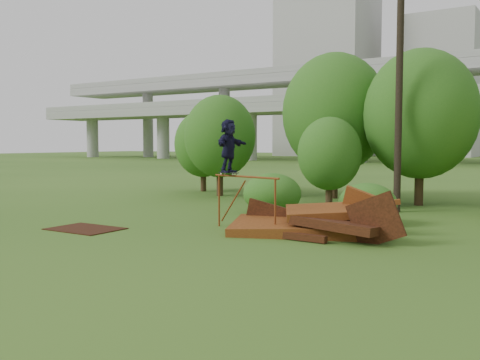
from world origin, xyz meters
The scene contains 16 objects.
ground centered at (0.00, 0.00, 0.00)m, with size 240.00×240.00×0.00m, color #2D5116.
scrap_pile centered at (1.52, 2.44, 0.32)m, with size 5.84×3.84×1.89m.
grind_rail centered at (-0.55, 1.94, 1.27)m, with size 2.72×0.64×1.75m.
skateboard centered at (-1.30, 2.10, 1.81)m, with size 0.78×0.35×0.08m.
skater centered at (-1.30, 2.10, 2.69)m, with size 1.61×0.51×1.73m, color black.
flat_plate centered at (-5.04, -0.66, 0.01)m, with size 2.26×1.62×0.03m, color black.
tree_0 centered at (-7.59, 10.65, 3.13)m, with size 3.75×3.75×5.29m.
tree_1 centered at (-2.06, 12.74, 4.25)m, with size 5.22×5.22×7.26m.
tree_2 centered at (-0.85, 9.31, 2.31)m, with size 2.78×2.78×3.92m.
tree_3 centered at (2.33, 11.96, 4.05)m, with size 5.00×5.00×6.94m.
tree_6 centered at (-9.90, 12.31, 2.72)m, with size 3.32×3.32×4.63m.
shrub_left centered at (-1.76, 5.84, 0.80)m, with size 2.32×2.14×1.61m, color #174C14.
shrub_right centered at (2.28, 5.28, 0.71)m, with size 2.01×1.84×1.42m, color #174C14.
utility_pole centered at (2.19, 9.07, 5.60)m, with size 1.40×0.28×11.06m.
building_left centered at (-38.00, 95.00, 17.50)m, with size 18.00×16.00×35.00m, color #9E9E99.
building_right centered at (-16.00, 102.00, 14.00)m, with size 14.00×14.00×28.00m, color #9E9E99.
Camera 1 is at (8.39, -12.37, 2.79)m, focal length 40.00 mm.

